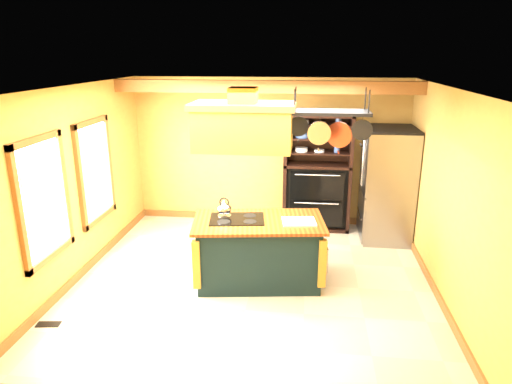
% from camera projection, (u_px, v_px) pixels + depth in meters
% --- Properties ---
extents(floor, '(5.00, 5.00, 0.00)m').
position_uv_depth(floor, '(252.00, 282.00, 6.47)').
color(floor, beige).
rests_on(floor, ground).
extents(ceiling, '(5.00, 5.00, 0.00)m').
position_uv_depth(ceiling, '(252.00, 88.00, 5.67)').
color(ceiling, white).
rests_on(ceiling, wall_back).
extents(wall_back, '(5.00, 0.02, 2.70)m').
position_uv_depth(wall_back, '(269.00, 152.00, 8.44)').
color(wall_back, '#BC9344').
rests_on(wall_back, floor).
extents(wall_front, '(5.00, 0.02, 2.70)m').
position_uv_depth(wall_front, '(214.00, 281.00, 3.70)').
color(wall_front, '#BC9344').
rests_on(wall_front, floor).
extents(wall_left, '(0.02, 5.00, 2.70)m').
position_uv_depth(wall_left, '(74.00, 185.00, 6.35)').
color(wall_left, '#BC9344').
rests_on(wall_left, floor).
extents(wall_right, '(0.02, 5.00, 2.70)m').
position_uv_depth(wall_right, '(447.00, 198.00, 5.79)').
color(wall_right, '#BC9344').
rests_on(wall_right, floor).
extents(ceiling_beam, '(5.00, 0.15, 0.20)m').
position_uv_depth(ceiling_beam, '(265.00, 87.00, 7.32)').
color(ceiling_beam, olive).
rests_on(ceiling_beam, ceiling).
extents(window_near, '(0.06, 1.06, 1.56)m').
position_uv_depth(window_near, '(44.00, 200.00, 5.57)').
color(window_near, olive).
rests_on(window_near, wall_left).
extents(window_far, '(0.06, 1.06, 1.56)m').
position_uv_depth(window_far, '(96.00, 171.00, 6.90)').
color(window_far, olive).
rests_on(window_far, wall_left).
extents(kitchen_island, '(1.90, 1.23, 1.11)m').
position_uv_depth(kitchen_island, '(258.00, 251.00, 6.37)').
color(kitchen_island, black).
rests_on(kitchen_island, floor).
extents(range_hood, '(1.33, 0.75, 0.80)m').
position_uv_depth(range_hood, '(243.00, 124.00, 5.87)').
color(range_hood, '#AF732B').
rests_on(range_hood, ceiling).
extents(pot_rack, '(1.04, 0.49, 0.76)m').
position_uv_depth(pot_rack, '(330.00, 120.00, 5.72)').
color(pot_rack, black).
rests_on(pot_rack, ceiling).
extents(refrigerator, '(0.82, 0.97, 1.90)m').
position_uv_depth(refrigerator, '(387.00, 187.00, 7.77)').
color(refrigerator, gray).
rests_on(refrigerator, floor).
extents(hutch, '(1.20, 0.55, 2.12)m').
position_uv_depth(hutch, '(317.00, 184.00, 8.27)').
color(hutch, black).
rests_on(hutch, floor).
extents(floor_register, '(0.29, 0.16, 0.01)m').
position_uv_depth(floor_register, '(48.00, 324.00, 5.46)').
color(floor_register, black).
rests_on(floor_register, floor).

